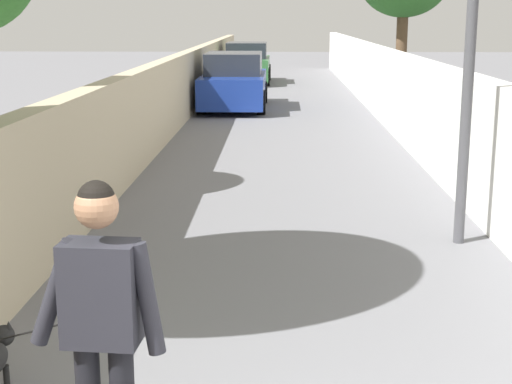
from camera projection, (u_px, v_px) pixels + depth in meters
name	position (u px, v px, depth m)	size (l,w,h in m)	color
ground_plane	(284.00, 135.00, 16.73)	(80.00, 80.00, 0.00)	slate
wall_left	(153.00, 108.00, 14.67)	(48.00, 0.30, 1.63)	tan
fence_right	(417.00, 105.00, 14.51)	(48.00, 0.30, 1.75)	white
person_skateboarder	(102.00, 313.00, 3.88)	(0.25, 0.71, 1.66)	black
car_near	(234.00, 83.00, 21.35)	(4.39, 1.80, 1.54)	navy
car_far	(247.00, 64.00, 29.61)	(4.16, 1.80, 1.54)	#336B38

